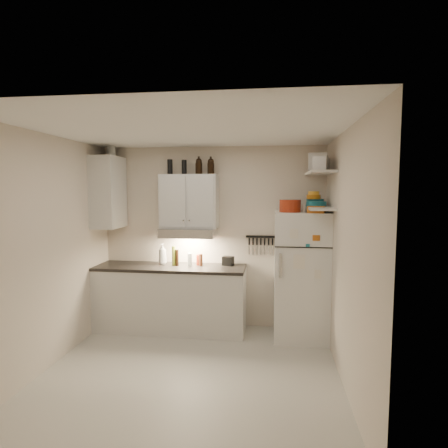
# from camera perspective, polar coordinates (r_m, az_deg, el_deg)

# --- Properties ---
(floor) EXTENTS (3.20, 3.00, 0.02)m
(floor) POSITION_cam_1_polar(r_m,az_deg,el_deg) (4.41, -5.10, -21.75)
(floor) COLOR beige
(floor) RESTS_ON ground
(ceiling) EXTENTS (3.20, 3.00, 0.02)m
(ceiling) POSITION_cam_1_polar(r_m,az_deg,el_deg) (3.97, -5.42, 14.21)
(ceiling) COLOR white
(ceiling) RESTS_ON ground
(back_wall) EXTENTS (3.20, 0.02, 2.60)m
(back_wall) POSITION_cam_1_polar(r_m,az_deg,el_deg) (5.45, -1.78, -1.99)
(back_wall) COLOR beige
(back_wall) RESTS_ON ground
(left_wall) EXTENTS (0.02, 3.00, 2.60)m
(left_wall) POSITION_cam_1_polar(r_m,az_deg,el_deg) (4.61, -25.22, -3.85)
(left_wall) COLOR beige
(left_wall) RESTS_ON ground
(right_wall) EXTENTS (0.02, 3.00, 2.60)m
(right_wall) POSITION_cam_1_polar(r_m,az_deg,el_deg) (3.96, 18.20, -5.04)
(right_wall) COLOR beige
(right_wall) RESTS_ON ground
(base_cabinet) EXTENTS (2.10, 0.60, 0.88)m
(base_cabinet) POSITION_cam_1_polar(r_m,az_deg,el_deg) (5.45, -8.12, -11.30)
(base_cabinet) COLOR silver
(base_cabinet) RESTS_ON floor
(countertop) EXTENTS (2.10, 0.62, 0.04)m
(countertop) POSITION_cam_1_polar(r_m,az_deg,el_deg) (5.34, -8.18, -6.56)
(countertop) COLOR black
(countertop) RESTS_ON base_cabinet
(upper_cabinet) EXTENTS (0.80, 0.33, 0.75)m
(upper_cabinet) POSITION_cam_1_polar(r_m,az_deg,el_deg) (5.30, -5.31, 3.47)
(upper_cabinet) COLOR silver
(upper_cabinet) RESTS_ON back_wall
(side_cabinet) EXTENTS (0.33, 0.55, 1.00)m
(side_cabinet) POSITION_cam_1_polar(r_m,az_deg,el_deg) (5.53, -17.23, 4.63)
(side_cabinet) COLOR silver
(side_cabinet) RESTS_ON left_wall
(range_hood) EXTENTS (0.76, 0.46, 0.12)m
(range_hood) POSITION_cam_1_polar(r_m,az_deg,el_deg) (5.26, -5.43, -1.29)
(range_hood) COLOR silver
(range_hood) RESTS_ON back_wall
(fridge) EXTENTS (0.70, 0.68, 1.70)m
(fridge) POSITION_cam_1_polar(r_m,az_deg,el_deg) (5.13, 11.63, -7.67)
(fridge) COLOR white
(fridge) RESTS_ON floor
(shelf_hi) EXTENTS (0.30, 0.95, 0.03)m
(shelf_hi) POSITION_cam_1_polar(r_m,az_deg,el_deg) (4.89, 14.40, 7.57)
(shelf_hi) COLOR silver
(shelf_hi) RESTS_ON right_wall
(shelf_lo) EXTENTS (0.30, 0.95, 0.03)m
(shelf_lo) POSITION_cam_1_polar(r_m,az_deg,el_deg) (4.89, 14.28, 2.42)
(shelf_lo) COLOR silver
(shelf_lo) RESTS_ON right_wall
(knife_strip) EXTENTS (0.42, 0.02, 0.03)m
(knife_strip) POSITION_cam_1_polar(r_m,az_deg,el_deg) (5.36, 5.59, -1.93)
(knife_strip) COLOR black
(knife_strip) RESTS_ON back_wall
(dutch_oven) EXTENTS (0.32, 0.32, 0.16)m
(dutch_oven) POSITION_cam_1_polar(r_m,az_deg,el_deg) (4.92, 10.03, 2.75)
(dutch_oven) COLOR maroon
(dutch_oven) RESTS_ON fridge
(book_stack) EXTENTS (0.26, 0.29, 0.08)m
(book_stack) POSITION_cam_1_polar(r_m,az_deg,el_deg) (4.82, 13.94, 2.17)
(book_stack) COLOR #B25A16
(book_stack) RESTS_ON fridge
(spice_jar) EXTENTS (0.06, 0.06, 0.10)m
(spice_jar) POSITION_cam_1_polar(r_m,az_deg,el_deg) (4.95, 12.08, 2.35)
(spice_jar) COLOR silver
(spice_jar) RESTS_ON fridge
(stock_pot) EXTENTS (0.30, 0.30, 0.18)m
(stock_pot) POSITION_cam_1_polar(r_m,az_deg,el_deg) (5.19, 14.86, 8.56)
(stock_pot) COLOR silver
(stock_pot) RESTS_ON shelf_hi
(tin_a) EXTENTS (0.25, 0.23, 0.22)m
(tin_a) POSITION_cam_1_polar(r_m,az_deg,el_deg) (4.81, 14.15, 9.11)
(tin_a) COLOR #AAAAAD
(tin_a) RESTS_ON shelf_hi
(tin_b) EXTENTS (0.20, 0.20, 0.16)m
(tin_b) POSITION_cam_1_polar(r_m,az_deg,el_deg) (4.56, 14.49, 8.91)
(tin_b) COLOR #AAAAAD
(tin_b) RESTS_ON shelf_hi
(bowl_teal) EXTENTS (0.23, 0.23, 0.09)m
(bowl_teal) POSITION_cam_1_polar(r_m,az_deg,el_deg) (5.11, 13.70, 3.23)
(bowl_teal) COLOR #16667A
(bowl_teal) RESTS_ON shelf_lo
(bowl_orange) EXTENTS (0.18, 0.18, 0.05)m
(bowl_orange) POSITION_cam_1_polar(r_m,az_deg,el_deg) (5.06, 13.49, 4.04)
(bowl_orange) COLOR #B86611
(bowl_orange) RESTS_ON bowl_teal
(bowl_yellow) EXTENTS (0.14, 0.14, 0.05)m
(bowl_yellow) POSITION_cam_1_polar(r_m,az_deg,el_deg) (5.05, 13.50, 4.61)
(bowl_yellow) COLOR gold
(bowl_yellow) RESTS_ON bowl_orange
(plates) EXTENTS (0.26, 0.26, 0.06)m
(plates) POSITION_cam_1_polar(r_m,az_deg,el_deg) (4.94, 13.89, 3.00)
(plates) COLOR #16667A
(plates) RESTS_ON shelf_lo
(growler_a) EXTENTS (0.12, 0.12, 0.23)m
(growler_a) POSITION_cam_1_polar(r_m,az_deg,el_deg) (5.25, -3.86, 8.80)
(growler_a) COLOR black
(growler_a) RESTS_ON upper_cabinet
(growler_b) EXTENTS (0.11, 0.11, 0.23)m
(growler_b) POSITION_cam_1_polar(r_m,az_deg,el_deg) (5.27, -2.02, 8.80)
(growler_b) COLOR black
(growler_b) RESTS_ON upper_cabinet
(thermos_a) EXTENTS (0.09, 0.09, 0.20)m
(thermos_a) POSITION_cam_1_polar(r_m,az_deg,el_deg) (5.33, -6.09, 8.60)
(thermos_a) COLOR black
(thermos_a) RESTS_ON upper_cabinet
(thermos_b) EXTENTS (0.09, 0.09, 0.21)m
(thermos_b) POSITION_cam_1_polar(r_m,az_deg,el_deg) (5.38, -8.23, 8.59)
(thermos_b) COLOR black
(thermos_b) RESTS_ON upper_cabinet
(side_jar) EXTENTS (0.13, 0.13, 0.16)m
(side_jar) POSITION_cam_1_polar(r_m,az_deg,el_deg) (5.64, -16.84, 10.57)
(side_jar) COLOR silver
(side_jar) RESTS_ON side_cabinet
(soap_bottle) EXTENTS (0.16, 0.16, 0.34)m
(soap_bottle) POSITION_cam_1_polar(r_m,az_deg,el_deg) (5.44, -9.35, -4.33)
(soap_bottle) COLOR silver
(soap_bottle) RESTS_ON countertop
(pepper_mill) EXTENTS (0.07, 0.07, 0.17)m
(pepper_mill) POSITION_cam_1_polar(r_m,az_deg,el_deg) (5.28, -3.57, -5.49)
(pepper_mill) COLOR #5A2F1B
(pepper_mill) RESTS_ON countertop
(oil_bottle) EXTENTS (0.07, 0.07, 0.27)m
(oil_bottle) POSITION_cam_1_polar(r_m,az_deg,el_deg) (5.34, -7.67, -4.84)
(oil_bottle) COLOR #5A6719
(oil_bottle) RESTS_ON countertop
(vinegar_bottle) EXTENTS (0.06, 0.06, 0.23)m
(vinegar_bottle) POSITION_cam_1_polar(r_m,az_deg,el_deg) (5.31, -7.17, -5.12)
(vinegar_bottle) COLOR black
(vinegar_bottle) RESTS_ON countertop
(clear_bottle) EXTENTS (0.08, 0.08, 0.19)m
(clear_bottle) POSITION_cam_1_polar(r_m,az_deg,el_deg) (5.27, -5.23, -5.44)
(clear_bottle) COLOR silver
(clear_bottle) RESTS_ON countertop
(red_jar) EXTENTS (0.09, 0.09, 0.15)m
(red_jar) POSITION_cam_1_polar(r_m,az_deg,el_deg) (5.35, -3.85, -5.47)
(red_jar) COLOR maroon
(red_jar) RESTS_ON countertop
(caddy) EXTENTS (0.17, 0.14, 0.13)m
(caddy) POSITION_cam_1_polar(r_m,az_deg,el_deg) (5.31, 0.62, -5.65)
(caddy) COLOR black
(caddy) RESTS_ON countertop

